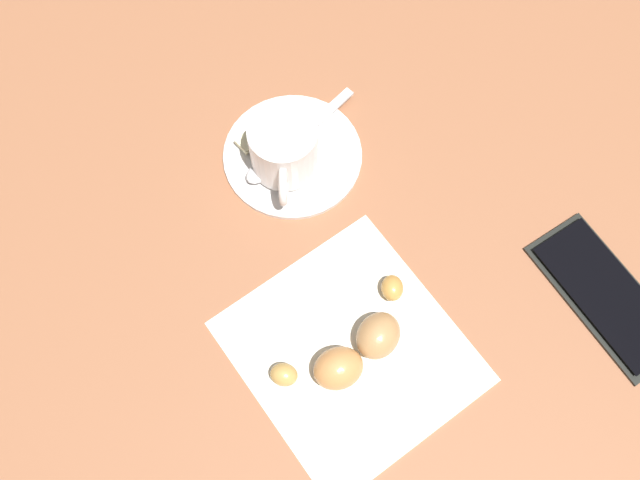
{
  "coord_description": "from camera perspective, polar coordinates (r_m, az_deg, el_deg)",
  "views": [
    {
      "loc": [
        0.19,
        -0.14,
        0.63
      ],
      "look_at": [
        -0.01,
        0.01,
        0.02
      ],
      "focal_mm": 41.51,
      "sensor_mm": 36.0,
      "label": 1
    }
  ],
  "objects": [
    {
      "name": "cell_phone",
      "position": [
        0.7,
        21.19,
        -3.98
      ],
      "size": [
        0.15,
        0.08,
        0.01
      ],
      "color": "black",
      "rests_on": "ground"
    },
    {
      "name": "espresso_cup",
      "position": [
        0.68,
        -2.82,
        7.03
      ],
      "size": [
        0.08,
        0.07,
        0.06
      ],
      "color": "silver",
      "rests_on": "saucer"
    },
    {
      "name": "ground_plane",
      "position": [
        0.67,
        -0.27,
        -2.1
      ],
      "size": [
        1.8,
        1.8,
        0.0
      ],
      "primitive_type": "plane",
      "color": "#985E3E"
    },
    {
      "name": "saucer",
      "position": [
        0.71,
        -2.13,
        6.62
      ],
      "size": [
        0.13,
        0.13,
        0.01
      ],
      "primitive_type": "cylinder",
      "color": "silver",
      "rests_on": "ground"
    },
    {
      "name": "teaspoon",
      "position": [
        0.71,
        -2.8,
        6.92
      ],
      "size": [
        0.04,
        0.14,
        0.01
      ],
      "color": "silver",
      "rests_on": "saucer"
    },
    {
      "name": "sugar_packet",
      "position": [
        0.72,
        -4.03,
        8.82
      ],
      "size": [
        0.02,
        0.07,
        0.01
      ],
      "primitive_type": "cube",
      "rotation": [
        0.0,
        0.0,
        11.1
      ],
      "color": "beige",
      "rests_on": "saucer"
    },
    {
      "name": "croissant",
      "position": [
        0.63,
        2.82,
        -8.33
      ],
      "size": [
        0.07,
        0.15,
        0.03
      ],
      "color": "tan",
      "rests_on": "napkin"
    },
    {
      "name": "napkin",
      "position": [
        0.64,
        2.36,
        -8.56
      ],
      "size": [
        0.19,
        0.18,
        0.0
      ],
      "primitive_type": "cube",
      "rotation": [
        0.0,
        0.0,
        -0.02
      ],
      "color": "silver",
      "rests_on": "ground"
    }
  ]
}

